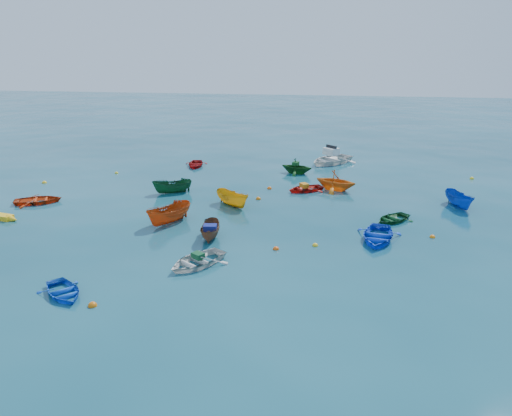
# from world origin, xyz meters

# --- Properties ---
(ground) EXTENTS (160.00, 160.00, 0.00)m
(ground) POSITION_xyz_m (0.00, 0.00, 0.00)
(ground) COLOR #0A3A4B
(ground) RESTS_ON ground
(dinghy_blue_sw) EXTENTS (3.19, 3.17, 0.54)m
(dinghy_blue_sw) POSITION_xyz_m (-6.76, -6.90, 0.00)
(dinghy_blue_sw) COLOR blue
(dinghy_blue_sw) RESTS_ON ground
(dinghy_white_near) EXTENTS (3.70, 3.94, 0.66)m
(dinghy_white_near) POSITION_xyz_m (-1.79, -3.04, 0.00)
(dinghy_white_near) COLOR silver
(dinghy_white_near) RESTS_ON ground
(sampan_brown_mid) EXTENTS (1.26, 2.74, 1.03)m
(sampan_brown_mid) POSITION_xyz_m (-1.91, 0.49, 0.00)
(sampan_brown_mid) COLOR brown
(sampan_brown_mid) RESTS_ON ground
(dinghy_blue_se) EXTENTS (3.10, 3.91, 0.73)m
(dinghy_blue_se) POSITION_xyz_m (7.34, 1.61, 0.00)
(dinghy_blue_se) COLOR blue
(dinghy_blue_se) RESTS_ON ground
(sampan_yellow_mid) EXTENTS (3.03, 2.80, 1.16)m
(sampan_yellow_mid) POSITION_xyz_m (-1.79, 6.41, 0.00)
(sampan_yellow_mid) COLOR gold
(sampan_yellow_mid) RESTS_ON ground
(dinghy_green_e) EXTENTS (3.14, 3.16, 0.54)m
(dinghy_green_e) POSITION_xyz_m (8.51, 4.90, 0.00)
(dinghy_green_e) COLOR #114B21
(dinghy_green_e) RESTS_ON ground
(dinghy_red_nw) EXTENTS (3.68, 3.23, 0.64)m
(dinghy_red_nw) POSITION_xyz_m (-15.11, 5.07, 0.00)
(dinghy_red_nw) COLOR #C03610
(dinghy_red_nw) RESTS_ON ground
(sampan_orange_n) EXTENTS (2.77, 3.54, 1.30)m
(sampan_orange_n) POSITION_xyz_m (-4.97, 2.57, 0.00)
(sampan_orange_n) COLOR #B94511
(sampan_orange_n) RESTS_ON ground
(dinghy_green_n) EXTENTS (3.12, 2.87, 1.36)m
(dinghy_green_n) POSITION_xyz_m (1.86, 15.75, 0.00)
(dinghy_green_n) COLOR #114916
(dinghy_green_n) RESTS_ON ground
(dinghy_red_ne) EXTENTS (3.40, 3.18, 0.57)m
(dinghy_red_ne) POSITION_xyz_m (2.85, 10.66, 0.00)
(dinghy_red_ne) COLOR red
(dinghy_red_ne) RESTS_ON ground
(sampan_blue_far) EXTENTS (1.92, 3.09, 1.12)m
(sampan_blue_far) POSITION_xyz_m (13.23, 8.45, 0.00)
(sampan_blue_far) COLOR #0D3DAD
(sampan_blue_far) RESTS_ON ground
(dinghy_red_far) EXTENTS (2.35, 3.01, 0.57)m
(dinghy_red_far) POSITION_xyz_m (-7.19, 16.95, 0.00)
(dinghy_red_far) COLOR #A50D0D
(dinghy_red_far) RESTS_ON ground
(dinghy_orange_far) EXTENTS (3.81, 3.57, 1.60)m
(dinghy_orange_far) POSITION_xyz_m (5.06, 11.25, 0.00)
(dinghy_orange_far) COLOR orange
(dinghy_orange_far) RESTS_ON ground
(sampan_green_far) EXTENTS (3.06, 2.26, 1.11)m
(sampan_green_far) POSITION_xyz_m (-6.71, 8.74, 0.00)
(sampan_green_far) COLOR #104423
(sampan_green_far) RESTS_ON ground
(motorboat_white) EXTENTS (5.57, 5.69, 1.56)m
(motorboat_white) POSITION_xyz_m (4.68, 19.83, 0.00)
(motorboat_white) COLOR silver
(motorboat_white) RESTS_ON ground
(tarp_green_a) EXTENTS (0.72, 0.69, 0.28)m
(tarp_green_a) POSITION_xyz_m (-1.73, -2.96, 0.47)
(tarp_green_a) COLOR #134E29
(tarp_green_a) RESTS_ON dinghy_white_near
(tarp_blue_a) EXTENTS (0.77, 0.61, 0.35)m
(tarp_blue_a) POSITION_xyz_m (-1.90, 0.35, 0.69)
(tarp_blue_a) COLOR navy
(tarp_blue_a) RESTS_ON sampan_brown_mid
(tarp_green_b) EXTENTS (0.60, 0.70, 0.29)m
(tarp_green_b) POSITION_xyz_m (1.77, 15.78, 0.83)
(tarp_green_b) COLOR #12491C
(tarp_green_b) RESTS_ON dinghy_green_n
(tarp_orange_b) EXTENTS (0.74, 0.79, 0.30)m
(tarp_orange_b) POSITION_xyz_m (2.77, 10.60, 0.44)
(tarp_orange_b) COLOR orange
(tarp_orange_b) RESTS_ON dinghy_red_ne
(buoy_or_a) EXTENTS (0.39, 0.39, 0.39)m
(buoy_or_a) POSITION_xyz_m (-5.07, -7.62, 0.00)
(buoy_or_a) COLOR #D2630B
(buoy_or_a) RESTS_ON ground
(buoy_ye_a) EXTENTS (0.32, 0.32, 0.32)m
(buoy_ye_a) POSITION_xyz_m (3.95, 0.26, 0.00)
(buoy_ye_a) COLOR yellow
(buoy_ye_a) RESTS_ON ground
(buoy_or_b) EXTENTS (0.33, 0.33, 0.33)m
(buoy_or_b) POSITION_xyz_m (1.89, -0.54, 0.00)
(buoy_or_b) COLOR #F3540D
(buoy_or_b) RESTS_ON ground
(buoy_ye_b) EXTENTS (0.37, 0.37, 0.37)m
(buoy_ye_b) POSITION_xyz_m (-17.47, 9.86, 0.00)
(buoy_ye_b) COLOR yellow
(buoy_ye_b) RESTS_ON ground
(buoy_or_c) EXTENTS (0.36, 0.36, 0.36)m
(buoy_or_c) POSITION_xyz_m (0.17, 10.83, 0.00)
(buoy_or_c) COLOR #F25D0D
(buoy_or_c) RESTS_ON ground
(buoy_ye_c) EXTENTS (0.33, 0.33, 0.33)m
(buoy_ye_c) POSITION_xyz_m (5.11, 11.11, 0.00)
(buoy_ye_c) COLOR yellow
(buoy_ye_c) RESTS_ON ground
(buoy_or_d) EXTENTS (0.32, 0.32, 0.32)m
(buoy_or_d) POSITION_xyz_m (10.47, 2.45, 0.00)
(buoy_or_d) COLOR orange
(buoy_or_d) RESTS_ON ground
(buoy_ye_d) EXTENTS (0.30, 0.30, 0.30)m
(buoy_ye_d) POSITION_xyz_m (-13.10, 13.53, 0.00)
(buoy_ye_d) COLOR yellow
(buoy_ye_d) RESTS_ON ground
(buoy_or_e) EXTENTS (0.36, 0.36, 0.36)m
(buoy_or_e) POSITION_xyz_m (-0.29, 8.13, 0.00)
(buoy_or_e) COLOR orange
(buoy_or_e) RESTS_ON ground
(buoy_ye_e) EXTENTS (0.34, 0.34, 0.34)m
(buoy_ye_e) POSITION_xyz_m (15.97, 16.01, 0.00)
(buoy_ye_e) COLOR yellow
(buoy_ye_e) RESTS_ON ground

